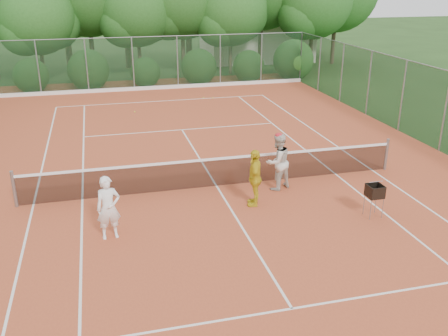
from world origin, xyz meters
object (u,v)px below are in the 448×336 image
at_px(player_white, 108,208).
at_px(player_yellow, 255,178).
at_px(ball_hopper, 375,192).
at_px(player_center_grp, 278,162).

distance_m(player_white, player_yellow, 4.23).
bearing_deg(player_yellow, ball_hopper, 79.73).
xyz_separation_m(player_white, player_yellow, (4.13, 0.95, 0.02)).
bearing_deg(ball_hopper, player_yellow, 131.11).
bearing_deg(player_center_grp, ball_hopper, -52.39).
bearing_deg(player_white, player_center_grp, 13.15).
bearing_deg(player_white, player_yellow, 6.08).
relative_size(player_white, player_yellow, 0.98).
bearing_deg(player_yellow, player_center_grp, 149.54).
xyz_separation_m(player_center_grp, player_yellow, (-1.03, -0.93, -0.06)).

